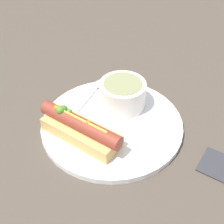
{
  "coord_description": "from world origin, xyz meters",
  "views": [
    {
      "loc": [
        0.33,
        -0.34,
        0.47
      ],
      "look_at": [
        0.0,
        0.0,
        0.04
      ],
      "focal_mm": 50.0,
      "sensor_mm": 36.0,
      "label": 1
    }
  ],
  "objects": [
    {
      "name": "spoon",
      "position": [
        -0.1,
        0.05,
        0.02
      ],
      "size": [
        0.07,
        0.16,
        0.01
      ],
      "rotation": [
        0.0,
        0.0,
        1.92
      ],
      "color": "#B7B7BC",
      "rests_on": "dinner_plate"
    },
    {
      "name": "soup_bowl",
      "position": [
        -0.02,
        0.06,
        0.04
      ],
      "size": [
        0.1,
        0.1,
        0.06
      ],
      "color": "silver",
      "rests_on": "dinner_plate"
    },
    {
      "name": "hot_dog",
      "position": [
        -0.01,
        -0.07,
        0.04
      ],
      "size": [
        0.18,
        0.09,
        0.06
      ],
      "rotation": [
        0.0,
        0.0,
        0.17
      ],
      "color": "#DBAD60",
      "rests_on": "dinner_plate"
    },
    {
      "name": "ground_plane",
      "position": [
        0.0,
        0.0,
        0.0
      ],
      "size": [
        4.0,
        4.0,
        0.0
      ],
      "primitive_type": "plane",
      "color": "#4C4238"
    },
    {
      "name": "dinner_plate",
      "position": [
        0.0,
        0.0,
        0.01
      ],
      "size": [
        0.3,
        0.3,
        0.01
      ],
      "color": "white",
      "rests_on": "ground_plane"
    }
  ]
}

